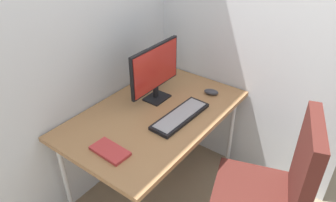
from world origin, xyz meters
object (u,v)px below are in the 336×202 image
object	(u,v)px
office_chair	(273,187)
keyboard	(180,116)
pen_holder	(150,76)
notebook	(110,151)
monitor	(155,70)
mouse	(211,92)

from	to	relation	value
office_chair	keyboard	world-z (taller)	office_chair
pen_holder	notebook	xyz separation A→B (m)	(-0.81, -0.36, -0.03)
office_chair	keyboard	size ratio (longest dim) A/B	2.16
monitor	keyboard	xyz separation A→B (m)	(-0.10, -0.29, -0.22)
office_chair	notebook	size ratio (longest dim) A/B	4.43
keyboard	pen_holder	distance (m)	0.57
monitor	keyboard	bearing A→B (deg)	-109.17
monitor	pen_holder	distance (m)	0.33
monitor	pen_holder	xyz separation A→B (m)	(0.18, 0.20, -0.19)
office_chair	pen_holder	world-z (taller)	office_chair
monitor	office_chair	bearing A→B (deg)	-97.45
mouse	pen_holder	size ratio (longest dim) A/B	0.62
notebook	mouse	bearing A→B (deg)	-6.41
notebook	pen_holder	bearing A→B (deg)	26.26
keyboard	notebook	distance (m)	0.54
keyboard	mouse	distance (m)	0.39
monitor	mouse	distance (m)	0.47
keyboard	mouse	bearing A→B (deg)	-1.60
monitor	notebook	world-z (taller)	monitor
office_chair	mouse	bearing A→B (deg)	58.21
office_chair	pen_holder	xyz separation A→B (m)	(0.31, 1.18, 0.24)
monitor	keyboard	world-z (taller)	monitor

